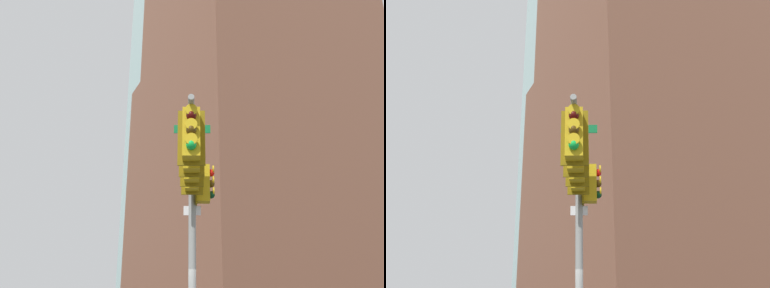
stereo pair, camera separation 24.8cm
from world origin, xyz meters
TOP-DOWN VIEW (x-y plane):
  - signal_pole_assembly at (0.31, 1.55)m, footprint 2.17×3.79m
  - building_brick_nearside at (-20.02, -25.29)m, footprint 21.65×21.62m
  - building_brick_midblock at (-22.69, -38.66)m, footprint 22.59×19.07m
  - building_glass_tower at (-26.30, -40.33)m, footprint 26.79×32.84m

SIDE VIEW (x-z plane):
  - signal_pole_assembly at x=0.31m, z-range 1.27..7.78m
  - building_brick_midblock at x=-22.69m, z-range 0.00..33.33m
  - building_brick_nearside at x=-20.02m, z-range 0.00..52.84m
  - building_glass_tower at x=-26.30m, z-range 0.00..68.35m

